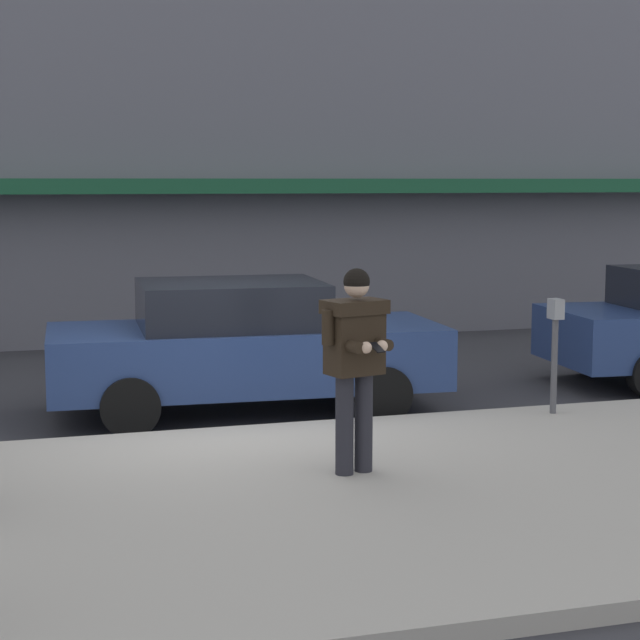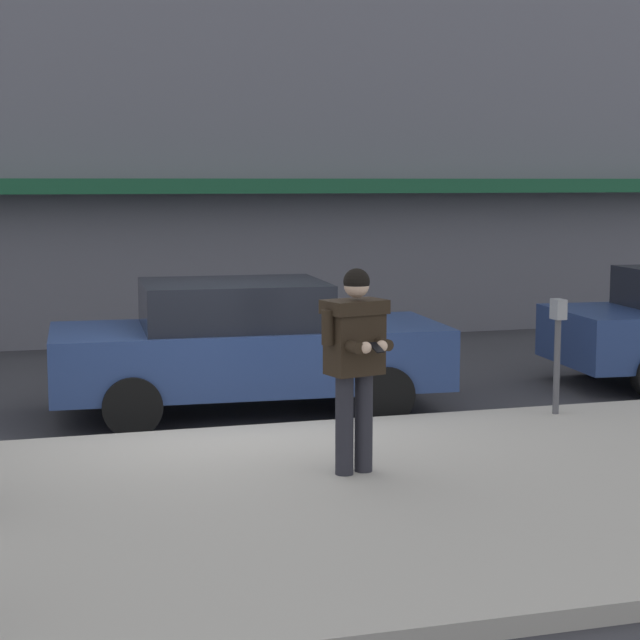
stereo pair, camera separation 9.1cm
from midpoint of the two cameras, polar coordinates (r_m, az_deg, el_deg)
name	(u,v)px [view 2 (the right image)]	position (r m, az deg, el deg)	size (l,w,h in m)	color
ground_plane	(227,435)	(11.48, -4.74, -6.12)	(80.00, 80.00, 0.00)	#333338
sidewalk	(411,496)	(9.09, 5.15, -9.34)	(32.00, 5.30, 0.14)	#A8A399
curb_paint_line	(316,427)	(11.76, 0.01, -5.75)	(28.00, 0.12, 0.01)	silver
storefront_facade	(187,36)	(19.86, -6.98, 14.78)	(28.00, 4.70, 10.50)	slate
parked_sedan_mid	(246,346)	(12.40, -3.77, -1.38)	(4.59, 2.12, 1.54)	navy
man_texting_on_phone	(355,348)	(9.25, 2.17, -1.51)	(0.63, 0.64, 1.81)	#23232B
parking_meter	(558,339)	(11.96, 12.77, -1.00)	(0.12, 0.18, 1.27)	#4C4C51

